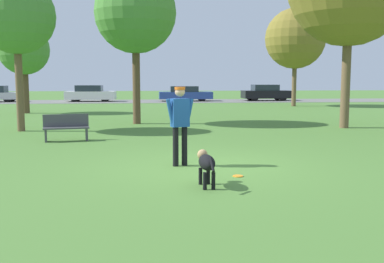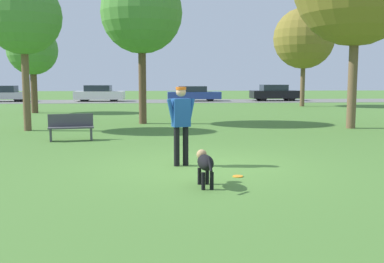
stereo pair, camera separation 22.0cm
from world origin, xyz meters
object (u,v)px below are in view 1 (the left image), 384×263
Objects in this scene: parked_car_black at (266,93)px; frisbee at (238,176)px; tree_far_left at (24,50)px; parked_car_white at (90,94)px; person at (180,119)px; tree_far_right at (295,39)px; dog at (206,163)px; tree_mid_center at (135,13)px; park_bench at (66,127)px; tree_near_left at (16,16)px; parked_car_blue at (185,94)px.

frisbee is at bearing -107.49° from parked_car_black.
tree_far_left is 1.19× the size of parked_car_white.
tree_far_right is at bearing 48.37° from person.
dog is 12.42m from tree_mid_center.
park_bench is at bearing 109.68° from person.
park_bench is (-12.79, -24.15, -0.24)m from parked_car_black.
parked_car_blue is at bearing 69.70° from tree_near_left.
tree_near_left is at bearing -151.15° from tree_mid_center.
tree_mid_center is at bearing -100.83° from parked_car_blue.
tree_near_left is (-5.47, 7.24, 3.15)m from person.
person is 1.95m from frisbee.
tree_mid_center is 19.97m from parked_car_white.
park_bench is (-3.30, 4.40, -0.61)m from person.
tree_mid_center reaches higher than parked_car_black.
parked_car_blue is (2.40, 28.50, -0.43)m from person.
tree_far_left is 9.08m from tree_near_left.
parked_car_black reaches higher than parked_car_white.
tree_far_left is at bearing 98.08° from person.
parked_car_white is (-0.15, 21.39, -3.55)m from tree_near_left.
tree_far_right reaches higher than tree_mid_center.
parked_car_blue reaches higher than dog.
tree_far_right is 1.50× the size of parked_car_blue.
parked_car_white is at bearing 90.41° from tree_near_left.
tree_mid_center is at bearing 56.87° from park_bench.
dog is 31.86m from parked_car_black.
parked_car_white is 0.92× the size of parked_car_blue.
dog is 30.55m from parked_car_blue.
dog is at bearing -97.38° from person.
parked_car_black is (8.40, 29.77, 0.68)m from frisbee.
tree_mid_center is 4.46× the size of park_bench.
park_bench is (2.32, -24.23, -0.21)m from parked_car_white.
parked_car_white reaches higher than dog.
tree_far_right is 21.36m from park_bench.
parked_car_white is at bearing 6.56° from dog.
frisbee is 0.05× the size of parked_car_black.
dog is 11.53m from tree_near_left.
person reaches higher than parked_car_white.
tree_far_left is at bearing 19.30° from dog.
tree_near_left is 22.95m from parked_car_blue.
tree_far_right is 20.31m from tree_near_left.
tree_near_left is 5.19m from park_bench.
tree_near_left is 26.27m from parked_car_black.
frisbee is at bearing -92.51° from parked_car_blue.
tree_mid_center is at bearing 80.05° from person.
parked_car_white is at bearing 102.67° from frisbee.
person is 1.23× the size of park_bench.
tree_far_left is at bearing 98.94° from park_bench.
parked_car_white is 15.11m from parked_car_black.
tree_near_left reaches higher than dog.
parked_car_blue is at bearing 65.42° from park_bench.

